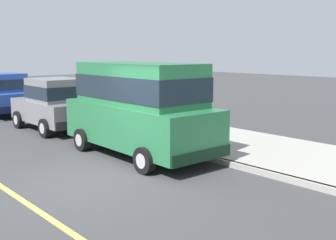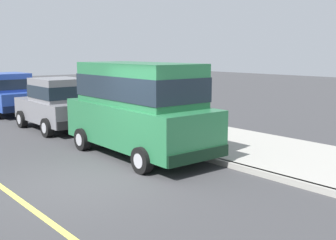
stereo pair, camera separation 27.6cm
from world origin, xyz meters
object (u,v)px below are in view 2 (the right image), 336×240
(dog_black, at_px, (204,127))
(fire_hydrant, at_px, (117,118))
(car_blue_hatchback, at_px, (7,93))
(car_grey_hatchback, at_px, (57,103))
(car_green_van, at_px, (139,105))

(dog_black, height_order, fire_hydrant, fire_hydrant)
(car_blue_hatchback, distance_m, dog_black, 10.07)
(car_grey_hatchback, distance_m, fire_hydrant, 2.28)
(car_blue_hatchback, distance_m, fire_hydrant, 6.79)
(car_green_van, distance_m, fire_hydrant, 3.69)
(car_green_van, relative_size, dog_black, 6.87)
(car_grey_hatchback, xyz_separation_m, fire_hydrant, (1.46, -1.68, -0.50))
(car_green_van, relative_size, car_grey_hatchback, 1.29)
(car_blue_hatchback, height_order, fire_hydrant, car_blue_hatchback)
(car_grey_hatchback, bearing_deg, dog_black, -59.24)
(car_green_van, distance_m, car_blue_hatchback, 9.87)
(car_grey_hatchback, bearing_deg, car_blue_hatchback, 91.20)
(fire_hydrant, bearing_deg, car_green_van, -113.54)
(car_blue_hatchback, xyz_separation_m, dog_black, (2.91, -9.63, -0.55))
(car_blue_hatchback, height_order, dog_black, car_blue_hatchback)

